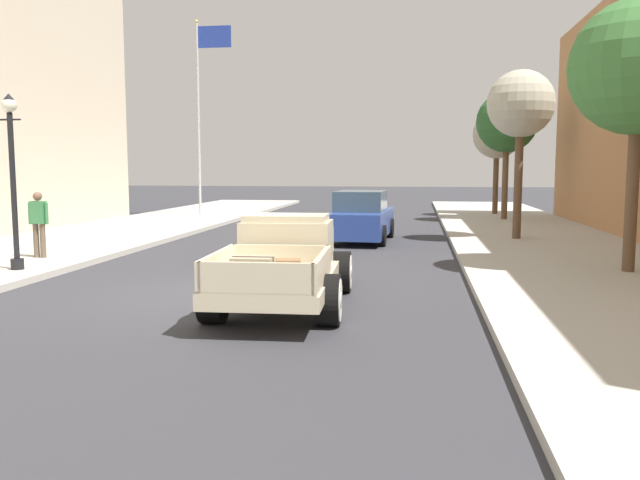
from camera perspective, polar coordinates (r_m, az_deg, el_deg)
The scene contains 11 objects.
ground_plane at distance 12.66m, azimuth -7.33°, elevation -4.64°, with size 140.00×140.00×0.00m, color #333338.
sidewalk_right at distance 12.79m, azimuth 25.88°, elevation -4.79°, with size 5.50×64.00×0.15m, color #B7B2A8.
hotrod_truck_cream at distance 11.56m, azimuth -2.98°, elevation -1.86°, with size 2.32×4.99×1.58m.
car_background_blue at distance 21.28m, azimuth 3.62°, elevation 1.94°, with size 2.05×4.39×1.65m.
pedestrian_sidewalk_left at distance 17.76m, azimuth -23.42°, elevation 1.58°, with size 0.53×0.22×1.65m.
street_lamp_near at distance 15.82m, azimuth -25.33°, elevation 5.68°, with size 0.50×0.32×3.85m.
flagpole at distance 32.14m, azimuth -10.23°, elevation 12.29°, with size 1.74×0.16×9.16m.
street_tree_nearest at distance 15.73m, azimuth 26.12°, elevation 13.39°, with size 2.88×2.88×5.82m.
street_tree_second at distance 21.67m, azimuth 17.16°, elevation 11.18°, with size 2.09×2.09×5.28m.
street_tree_third at distance 29.68m, azimuth 16.04°, elevation 9.84°, with size 2.62×2.62×5.51m.
street_tree_farthest at distance 32.98m, azimuth 15.24°, elevation 8.84°, with size 2.32×2.32×4.99m.
Camera 1 is at (3.39, -11.96, 2.41)m, focal length 36.56 mm.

